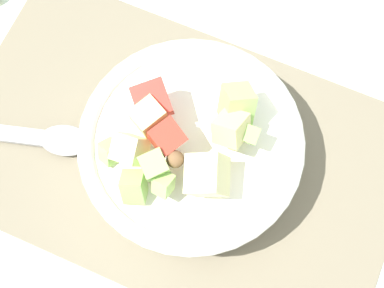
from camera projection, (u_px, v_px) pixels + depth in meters
ground_plane at (177, 155)px, 0.64m from camera, size 2.40×2.40×0.00m
placemat at (177, 154)px, 0.64m from camera, size 0.50×0.31×0.01m
salad_bowl at (191, 147)px, 0.60m from camera, size 0.23×0.23×0.12m
serving_spoon at (35, 137)px, 0.64m from camera, size 0.19×0.08×0.01m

